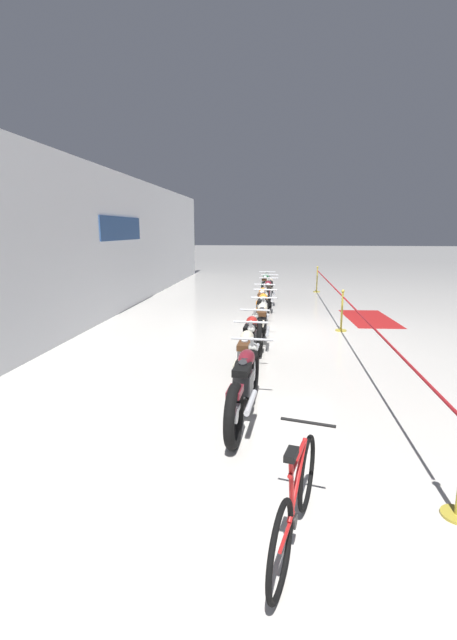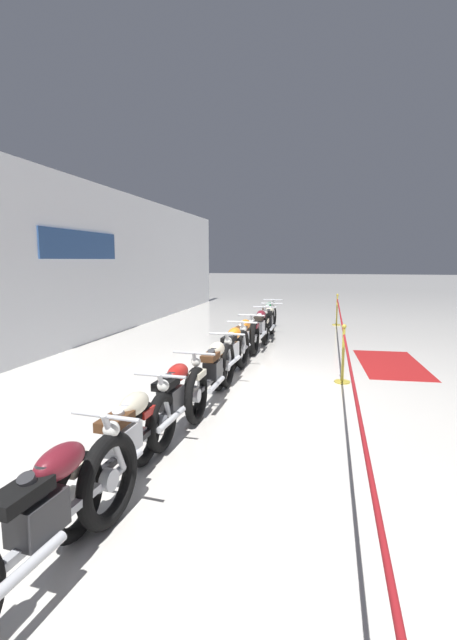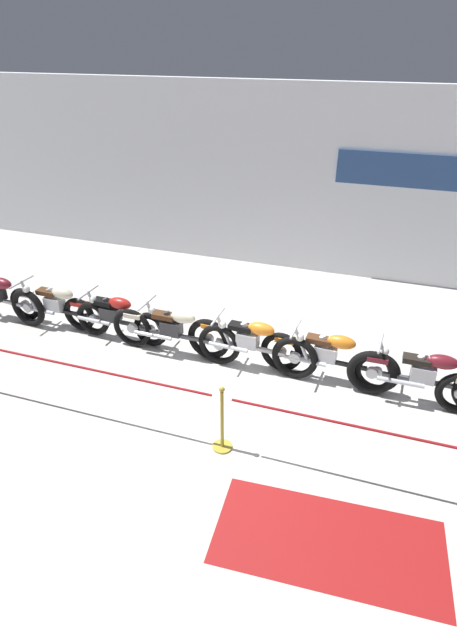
{
  "view_description": "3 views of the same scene",
  "coord_description": "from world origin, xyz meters",
  "px_view_note": "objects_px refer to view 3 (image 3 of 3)",
  "views": [
    {
      "loc": [
        -10.64,
        0.25,
        2.51
      ],
      "look_at": [
        -1.27,
        1.31,
        0.51
      ],
      "focal_mm": 24.0,
      "sensor_mm": 36.0,
      "label": 1
    },
    {
      "loc": [
        -7.54,
        -1.12,
        2.18
      ],
      "look_at": [
        0.72,
        0.83,
        0.98
      ],
      "focal_mm": 24.0,
      "sensor_mm": 36.0,
      "label": 2
    },
    {
      "loc": [
        1.87,
        -6.27,
        5.02
      ],
      "look_at": [
        -0.44,
        0.57,
        0.88
      ],
      "focal_mm": 28.0,
      "sensor_mm": 36.0,
      "label": 3
    }
  ],
  "objects_px": {
    "motorcycle_red_2": "(114,317)",
    "stanchion_mid_left": "(222,428)",
    "stanchion_far_left": "(112,380)",
    "motorcycle_cream_1": "(58,306)",
    "motorcycle_cream_3": "(175,331)",
    "motorcycle_orange_4": "(251,344)",
    "floor_banner": "(328,542)",
    "motorcycle_orange_5": "(329,357)",
    "motorcycle_maroon_6": "(426,378)"
  },
  "relations": [
    {
      "from": "motorcycle_red_2",
      "to": "stanchion_mid_left",
      "type": "distance_m",
      "value": 3.58
    },
    {
      "from": "stanchion_far_left",
      "to": "motorcycle_cream_1",
      "type": "bearing_deg",
      "value": 139.27
    },
    {
      "from": "motorcycle_cream_3",
      "to": "motorcycle_orange_4",
      "type": "distance_m",
      "value": 1.39
    },
    {
      "from": "floor_banner",
      "to": "motorcycle_cream_1",
      "type": "bearing_deg",
      "value": 147.73
    },
    {
      "from": "motorcycle_cream_3",
      "to": "stanchion_mid_left",
      "type": "distance_m",
      "value": 2.5
    },
    {
      "from": "motorcycle_red_2",
      "to": "motorcycle_orange_4",
      "type": "bearing_deg",
      "value": -2.82
    },
    {
      "from": "motorcycle_orange_5",
      "to": "stanchion_mid_left",
      "type": "distance_m",
      "value": 2.33
    },
    {
      "from": "motorcycle_orange_5",
      "to": "motorcycle_cream_3",
      "type": "bearing_deg",
      "value": -178.07
    },
    {
      "from": "stanchion_mid_left",
      "to": "motorcycle_maroon_6",
      "type": "bearing_deg",
      "value": 36.06
    },
    {
      "from": "motorcycle_cream_1",
      "to": "motorcycle_orange_4",
      "type": "distance_m",
      "value": 3.94
    },
    {
      "from": "motorcycle_orange_4",
      "to": "floor_banner",
      "type": "distance_m",
      "value": 3.55
    },
    {
      "from": "motorcycle_maroon_6",
      "to": "stanchion_far_left",
      "type": "distance_m",
      "value": 4.69
    },
    {
      "from": "motorcycle_orange_5",
      "to": "motorcycle_orange_4",
      "type": "bearing_deg",
      "value": -177.58
    },
    {
      "from": "stanchion_mid_left",
      "to": "motorcycle_cream_3",
      "type": "bearing_deg",
      "value": 128.83
    },
    {
      "from": "motorcycle_red_2",
      "to": "motorcycle_maroon_6",
      "type": "relative_size",
      "value": 0.95
    },
    {
      "from": "motorcycle_orange_5",
      "to": "floor_banner",
      "type": "bearing_deg",
      "value": -80.48
    },
    {
      "from": "motorcycle_orange_5",
      "to": "motorcycle_maroon_6",
      "type": "distance_m",
      "value": 1.5
    },
    {
      "from": "motorcycle_orange_5",
      "to": "stanchion_far_left",
      "type": "relative_size",
      "value": 0.16
    },
    {
      "from": "motorcycle_cream_3",
      "to": "motorcycle_orange_4",
      "type": "bearing_deg",
      "value": 1.46
    },
    {
      "from": "motorcycle_cream_1",
      "to": "floor_banner",
      "type": "xyz_separation_m",
      "value": [
        5.76,
        -3.15,
        -0.45
      ]
    },
    {
      "from": "motorcycle_cream_3",
      "to": "floor_banner",
      "type": "distance_m",
      "value": 4.4
    },
    {
      "from": "motorcycle_cream_1",
      "to": "motorcycle_maroon_6",
      "type": "height_order",
      "value": "motorcycle_maroon_6"
    },
    {
      "from": "motorcycle_cream_1",
      "to": "motorcycle_orange_5",
      "type": "xyz_separation_m",
      "value": [
        5.24,
        -0.08,
        0.01
      ]
    },
    {
      "from": "motorcycle_cream_3",
      "to": "floor_banner",
      "type": "bearing_deg",
      "value": -42.87
    },
    {
      "from": "motorcycle_maroon_6",
      "to": "stanchion_far_left",
      "type": "relative_size",
      "value": 0.17
    },
    {
      "from": "motorcycle_cream_3",
      "to": "motorcycle_orange_4",
      "type": "relative_size",
      "value": 1.05
    },
    {
      "from": "motorcycle_red_2",
      "to": "motorcycle_orange_4",
      "type": "height_order",
      "value": "motorcycle_orange_4"
    },
    {
      "from": "motorcycle_red_2",
      "to": "motorcycle_cream_3",
      "type": "height_order",
      "value": "motorcycle_cream_3"
    },
    {
      "from": "stanchion_far_left",
      "to": "motorcycle_cream_3",
      "type": "bearing_deg",
      "value": 87.43
    },
    {
      "from": "motorcycle_cream_3",
      "to": "floor_banner",
      "type": "height_order",
      "value": "motorcycle_cream_3"
    },
    {
      "from": "motorcycle_orange_4",
      "to": "floor_banner",
      "type": "bearing_deg",
      "value": -58.86
    },
    {
      "from": "motorcycle_cream_1",
      "to": "motorcycle_orange_5",
      "type": "relative_size",
      "value": 0.99
    },
    {
      "from": "motorcycle_orange_5",
      "to": "stanchion_mid_left",
      "type": "relative_size",
      "value": 2.19
    },
    {
      "from": "motorcycle_red_2",
      "to": "motorcycle_maroon_6",
      "type": "bearing_deg",
      "value": -2.14
    },
    {
      "from": "motorcycle_orange_4",
      "to": "stanchion_mid_left",
      "type": "distance_m",
      "value": 1.99
    },
    {
      "from": "stanchion_far_left",
      "to": "stanchion_mid_left",
      "type": "relative_size",
      "value": 13.4
    },
    {
      "from": "motorcycle_orange_4",
      "to": "motorcycle_maroon_6",
      "type": "xyz_separation_m",
      "value": [
        2.8,
        -0.07,
        -0.0
      ]
    },
    {
      "from": "stanchion_far_left",
      "to": "motorcycle_maroon_6",
      "type": "bearing_deg",
      "value": 24.06
    },
    {
      "from": "motorcycle_cream_1",
      "to": "motorcycle_orange_5",
      "type": "bearing_deg",
      "value": -0.91
    },
    {
      "from": "motorcycle_orange_4",
      "to": "stanchion_mid_left",
      "type": "bearing_deg",
      "value": -84.85
    },
    {
      "from": "motorcycle_orange_5",
      "to": "stanchion_mid_left",
      "type": "xyz_separation_m",
      "value": [
        -1.13,
        -2.04,
        -0.11
      ]
    },
    {
      "from": "motorcycle_orange_5",
      "to": "stanchion_far_left",
      "type": "distance_m",
      "value": 3.46
    },
    {
      "from": "motorcycle_orange_5",
      "to": "stanchion_far_left",
      "type": "xyz_separation_m",
      "value": [
        -2.78,
        -2.04,
        0.3
      ]
    },
    {
      "from": "floor_banner",
      "to": "motorcycle_maroon_6",
      "type": "bearing_deg",
      "value": 68.02
    },
    {
      "from": "motorcycle_cream_1",
      "to": "floor_banner",
      "type": "bearing_deg",
      "value": -28.7
    },
    {
      "from": "motorcycle_orange_4",
      "to": "floor_banner",
      "type": "relative_size",
      "value": 0.9
    },
    {
      "from": "stanchion_far_left",
      "to": "floor_banner",
      "type": "bearing_deg",
      "value": -17.39
    },
    {
      "from": "motorcycle_orange_5",
      "to": "motorcycle_red_2",
      "type": "bearing_deg",
      "value": 178.88
    },
    {
      "from": "motorcycle_red_2",
      "to": "motorcycle_cream_3",
      "type": "xyz_separation_m",
      "value": [
        1.32,
        -0.17,
        0.03
      ]
    },
    {
      "from": "motorcycle_red_2",
      "to": "stanchion_far_left",
      "type": "distance_m",
      "value": 2.47
    }
  ]
}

